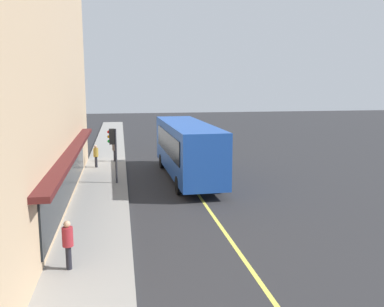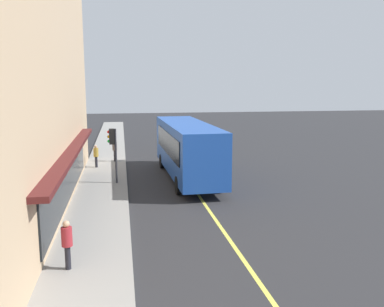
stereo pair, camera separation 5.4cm
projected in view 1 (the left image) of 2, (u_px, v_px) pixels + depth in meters
The scene contains 9 objects.
ground at pixel (193, 187), 23.85m from camera, with size 120.00×120.00×0.00m, color #28282B.
sidewalk at pixel (102, 190), 22.96m from camera, with size 80.00×2.83×0.15m, color gray.
lane_centre_stripe at pixel (193, 187), 23.84m from camera, with size 36.00×0.16×0.01m, color #D8D14C.
bus at pixel (187, 147), 25.62m from camera, with size 11.19×2.84×3.50m.
traffic_light at pixel (113, 143), 23.79m from camera, with size 0.30×0.52×3.20m.
car_teal at pixel (197, 143), 35.92m from camera, with size 4.33×1.92×1.52m.
pedestrian_at_corner at pixel (96, 154), 28.53m from camera, with size 0.34×0.34×1.56m.
pedestrian_by_curb at pixel (68, 241), 12.84m from camera, with size 0.34×0.34×1.60m.
pedestrian_near_storefront at pixel (115, 148), 30.69m from camera, with size 0.34×0.34×1.73m.
Camera 1 is at (-22.82, 4.02, 5.95)m, focal length 38.54 mm.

